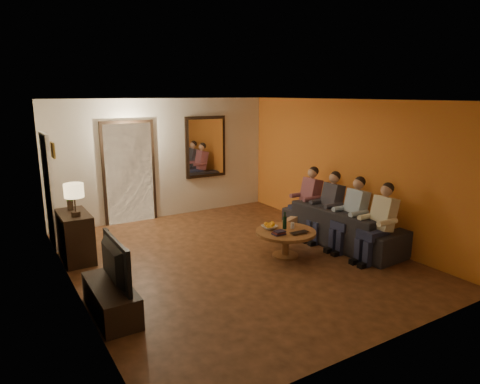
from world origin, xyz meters
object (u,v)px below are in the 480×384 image
tv_stand (111,300)px  tv (108,263)px  coffee_table (285,243)px  person_d (308,202)px  bowl (269,227)px  sofa (344,225)px  dresser (76,237)px  person_b (353,217)px  person_c (329,209)px  dog (296,222)px  table_lamp (75,200)px  person_a (380,226)px  laptop (301,234)px  wine_bottle (285,220)px

tv_stand → tv: 0.49m
tv → coffee_table: 3.12m
tv → person_d: person_d is taller
tv → bowl: bearing=-77.2°
sofa → person_d: (-0.10, 0.90, 0.25)m
dresser → coffee_table: bearing=-28.8°
person_b → coffee_table: person_b is taller
tv_stand → tv: bearing=0.0°
tv_stand → sofa: sofa is taller
tv → person_c: size_ratio=0.85×
coffee_table → dog: bearing=42.3°
table_lamp → coffee_table: table_lamp is taller
table_lamp → person_a: bearing=-29.6°
tv → person_a: (4.25, -0.52, -0.08)m
bowl → tv_stand: bearing=-167.2°
dresser → person_c: bearing=-18.6°
tv_stand → person_b: person_b is taller
coffee_table → laptop: size_ratio=3.07×
tv_stand → person_d: 4.45m
person_a → laptop: 1.29m
dresser → tv: 2.13m
person_a → sofa: bearing=83.7°
tv_stand → coffee_table: coffee_table is taller
sofa → tv: bearing=91.4°
sofa → laptop: sofa is taller
person_d → bowl: size_ratio=4.63×
laptop → table_lamp: bearing=152.2°
person_d → wine_bottle: person_d is taller
person_a → person_d: 1.80m
person_a → person_c: same height
tv_stand → coffee_table: bearing=8.1°
tv → person_a: size_ratio=0.85×
person_d → coffee_table: person_d is taller
person_b → person_d: same height
table_lamp → bowl: (2.87, -1.24, -0.59)m
tv_stand → tv: (0.00, 0.00, 0.49)m
table_lamp → person_c: 4.44m
tv_stand → bowl: (2.87, 0.65, 0.29)m
person_b → dresser: bearing=154.4°
dog → coffee_table: bearing=-117.4°
person_b → person_d: 1.20m
tv_stand → sofa: size_ratio=0.49×
bowl → laptop: size_ratio=0.79×
dresser → sofa: dresser is taller
table_lamp → tv_stand: 2.09m
tv → dog: (3.86, 1.17, -0.40)m
person_d → dog: 0.51m
tv → sofa: 4.38m
laptop → tv: bearing=-176.0°
sofa → person_b: size_ratio=1.99×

